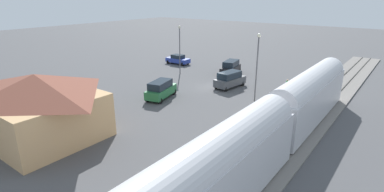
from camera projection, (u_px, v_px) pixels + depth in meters
name	position (u px, v px, depth m)	size (l,w,h in m)	color
ground_plane	(213.00, 87.00, 41.74)	(200.00, 200.00, 0.00)	#4C4C4F
railway_track	(317.00, 108.00, 33.76)	(4.80, 70.00, 0.30)	slate
platform	(283.00, 101.00, 36.02)	(3.20, 46.00, 0.30)	#B7B2A8
passenger_train	(276.00, 122.00, 23.22)	(2.93, 33.47, 4.98)	silver
station_building	(39.00, 105.00, 26.35)	(10.89, 9.15, 5.79)	tan
pedestrian_on_platform	(263.00, 104.00, 31.68)	(0.36, 0.36, 1.71)	#23284C
pedestrian_waiting_far	(287.00, 85.00, 38.31)	(0.36, 0.36, 1.71)	#23284C
sedan_blue	(178.00, 59.00, 55.50)	(4.53, 2.34, 1.74)	#283D9E
suv_charcoal	(230.00, 79.00, 41.35)	(2.60, 5.12, 2.22)	#47494F
suv_green	(161.00, 89.00, 36.97)	(3.10, 5.23, 2.22)	#236638
suv_black	(231.00, 67.00, 48.17)	(2.85, 5.18, 2.22)	black
light_pole_near_platform	(257.00, 60.00, 34.59)	(0.44, 0.44, 8.07)	#515156
light_pole_lot_center	(180.00, 44.00, 47.68)	(0.44, 0.44, 7.64)	#515156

